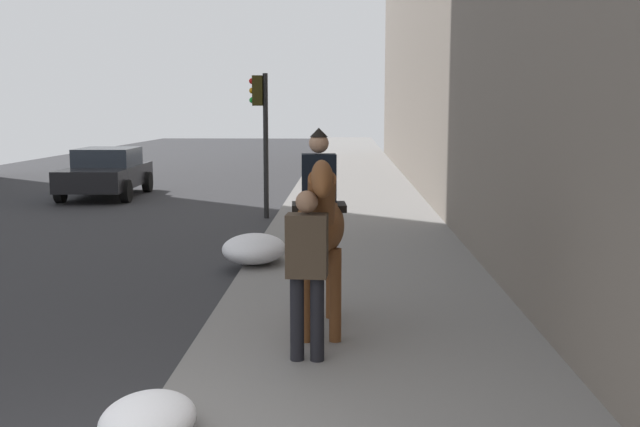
{
  "coord_description": "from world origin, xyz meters",
  "views": [
    {
      "loc": [
        -4.43,
        -1.63,
        2.6
      ],
      "look_at": [
        4.0,
        -1.34,
        1.4
      ],
      "focal_mm": 41.42,
      "sensor_mm": 36.0,
      "label": 1
    }
  ],
  "objects_px": {
    "pedestrian_greeting": "(307,264)",
    "mounted_horse_near": "(319,221)",
    "car_near_lane": "(107,172)",
    "traffic_light_near_curb": "(262,121)"
  },
  "relations": [
    {
      "from": "pedestrian_greeting",
      "to": "mounted_horse_near",
      "type": "bearing_deg",
      "value": -1.61
    },
    {
      "from": "mounted_horse_near",
      "to": "car_near_lane",
      "type": "height_order",
      "value": "mounted_horse_near"
    },
    {
      "from": "traffic_light_near_curb",
      "to": "pedestrian_greeting",
      "type": "bearing_deg",
      "value": -171.16
    },
    {
      "from": "mounted_horse_near",
      "to": "car_near_lane",
      "type": "relative_size",
      "value": 0.53
    },
    {
      "from": "mounted_horse_near",
      "to": "pedestrian_greeting",
      "type": "height_order",
      "value": "mounted_horse_near"
    },
    {
      "from": "mounted_horse_near",
      "to": "car_near_lane",
      "type": "xyz_separation_m",
      "value": [
        13.49,
        6.79,
        -0.63
      ]
    },
    {
      "from": "mounted_horse_near",
      "to": "pedestrian_greeting",
      "type": "relative_size",
      "value": 1.34
    },
    {
      "from": "pedestrian_greeting",
      "to": "traffic_light_near_curb",
      "type": "distance_m",
      "value": 10.54
    },
    {
      "from": "car_near_lane",
      "to": "traffic_light_near_curb",
      "type": "relative_size",
      "value": 1.26
    },
    {
      "from": "mounted_horse_near",
      "to": "traffic_light_near_curb",
      "type": "distance_m",
      "value": 9.57
    }
  ]
}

